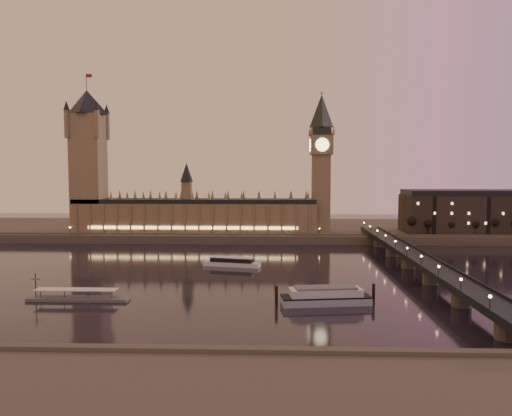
# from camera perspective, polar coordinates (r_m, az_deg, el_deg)

# --- Properties ---
(ground) EXTENTS (700.00, 700.00, 0.00)m
(ground) POSITION_cam_1_polar(r_m,az_deg,el_deg) (255.71, -2.32, -7.54)
(ground) COLOR black
(ground) RESTS_ON ground
(far_embankment) EXTENTS (560.00, 130.00, 6.00)m
(far_embankment) POSITION_cam_1_polar(r_m,az_deg,el_deg) (417.59, 3.53, -2.49)
(far_embankment) COLOR #423D35
(far_embankment) RESTS_ON ground
(palace_of_westminster) EXTENTS (180.00, 26.62, 52.00)m
(palace_of_westminster) POSITION_cam_1_polar(r_m,az_deg,el_deg) (376.50, -7.02, -0.40)
(palace_of_westminster) COLOR brown
(palace_of_westminster) RESTS_ON ground
(victoria_tower) EXTENTS (31.68, 31.68, 118.00)m
(victoria_tower) POSITION_cam_1_polar(r_m,az_deg,el_deg) (396.04, -18.63, 6.02)
(victoria_tower) COLOR brown
(victoria_tower) RESTS_ON ground
(big_ben) EXTENTS (17.68, 17.68, 104.00)m
(big_ben) POSITION_cam_1_polar(r_m,az_deg,el_deg) (372.28, 7.46, 6.05)
(big_ben) COLOR brown
(big_ben) RESTS_ON ground
(westminster_bridge) EXTENTS (13.20, 260.00, 15.30)m
(westminster_bridge) POSITION_cam_1_polar(r_m,az_deg,el_deg) (264.00, 18.04, -6.15)
(westminster_bridge) COLOR black
(westminster_bridge) RESTS_ON ground
(city_block) EXTENTS (155.00, 45.00, 34.00)m
(city_block) POSITION_cam_1_polar(r_m,az_deg,el_deg) (420.12, 26.78, -0.27)
(city_block) COLOR black
(city_block) RESTS_ON ground
(bare_tree_0) EXTENTS (5.66, 5.66, 11.50)m
(bare_tree_0) POSITION_cam_1_polar(r_m,az_deg,el_deg) (373.34, 17.13, -1.70)
(bare_tree_0) COLOR black
(bare_tree_0) RESTS_ON ground
(bare_tree_1) EXTENTS (5.66, 5.66, 11.50)m
(bare_tree_1) POSITION_cam_1_polar(r_m,az_deg,el_deg) (377.53, 19.34, -1.69)
(bare_tree_1) COLOR black
(bare_tree_1) RESTS_ON ground
(bare_tree_2) EXTENTS (5.66, 5.66, 11.50)m
(bare_tree_2) POSITION_cam_1_polar(r_m,az_deg,el_deg) (382.27, 21.49, -1.67)
(bare_tree_2) COLOR black
(bare_tree_2) RESTS_ON ground
(bare_tree_3) EXTENTS (5.66, 5.66, 11.50)m
(bare_tree_3) POSITION_cam_1_polar(r_m,az_deg,el_deg) (387.54, 23.59, -1.66)
(bare_tree_3) COLOR black
(bare_tree_3) RESTS_ON ground
(bare_tree_4) EXTENTS (5.66, 5.66, 11.50)m
(bare_tree_4) POSITION_cam_1_polar(r_m,az_deg,el_deg) (393.31, 25.63, -1.64)
(bare_tree_4) COLOR black
(bare_tree_4) RESTS_ON ground
(cruise_boat_a) EXTENTS (32.28, 13.42, 5.05)m
(cruise_boat_a) POSITION_cam_1_polar(r_m,az_deg,el_deg) (275.65, -2.79, -6.20)
(cruise_boat_a) COLOR silver
(cruise_boat_a) RESTS_ON ground
(moored_barge) EXTENTS (40.00, 14.48, 7.40)m
(moored_barge) POSITION_cam_1_polar(r_m,az_deg,el_deg) (200.97, 7.97, -9.96)
(moored_barge) COLOR #95A6BE
(moored_barge) RESTS_ON ground
(pontoon_pier) EXTENTS (41.00, 6.83, 10.93)m
(pontoon_pier) POSITION_cam_1_polar(r_m,az_deg,el_deg) (217.49, -19.67, -9.59)
(pontoon_pier) COLOR #595B5E
(pontoon_pier) RESTS_ON ground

